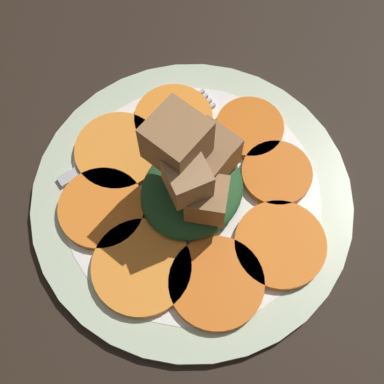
# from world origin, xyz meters

# --- Properties ---
(table_slab) EXTENTS (1.20, 1.20, 0.02)m
(table_slab) POSITION_xyz_m (0.00, 0.00, 0.01)
(table_slab) COLOR black
(table_slab) RESTS_ON ground
(plate) EXTENTS (0.31, 0.31, 0.01)m
(plate) POSITION_xyz_m (0.00, 0.00, 0.03)
(plate) COLOR beige
(plate) RESTS_ON table_slab
(carrot_slice_0) EXTENTS (0.08, 0.08, 0.01)m
(carrot_slice_0) POSITION_xyz_m (-0.05, -0.07, 0.04)
(carrot_slice_0) COLOR orange
(carrot_slice_0) RESTS_ON plate
(carrot_slice_1) EXTENTS (0.08, 0.08, 0.01)m
(carrot_slice_1) POSITION_xyz_m (0.01, -0.09, 0.04)
(carrot_slice_1) COLOR orange
(carrot_slice_1) RESTS_ON plate
(carrot_slice_2) EXTENTS (0.08, 0.08, 0.01)m
(carrot_slice_2) POSITION_xyz_m (0.06, -0.06, 0.04)
(carrot_slice_2) COLOR orange
(carrot_slice_2) RESTS_ON plate
(carrot_slice_3) EXTENTS (0.09, 0.09, 0.01)m
(carrot_slice_3) POSITION_xyz_m (0.08, 0.01, 0.04)
(carrot_slice_3) COLOR orange
(carrot_slice_3) RESTS_ON plate
(carrot_slice_4) EXTENTS (0.08, 0.08, 0.01)m
(carrot_slice_4) POSITION_xyz_m (0.05, 0.07, 0.04)
(carrot_slice_4) COLOR orange
(carrot_slice_4) RESTS_ON plate
(carrot_slice_5) EXTENTS (0.08, 0.08, 0.01)m
(carrot_slice_5) POSITION_xyz_m (-0.01, 0.09, 0.04)
(carrot_slice_5) COLOR orange
(carrot_slice_5) RESTS_ON plate
(carrot_slice_6) EXTENTS (0.07, 0.07, 0.01)m
(carrot_slice_6) POSITION_xyz_m (-0.07, 0.05, 0.04)
(carrot_slice_6) COLOR orange
(carrot_slice_6) RESTS_ON plate
(carrot_slice_7) EXTENTS (0.07, 0.07, 0.01)m
(carrot_slice_7) POSITION_xyz_m (-0.09, -0.00, 0.04)
(carrot_slice_7) COLOR #D66014
(carrot_slice_7) RESTS_ON plate
(center_pile) EXTENTS (0.10, 0.09, 0.11)m
(center_pile) POSITION_xyz_m (-0.00, -0.00, 0.07)
(center_pile) COLOR #235128
(center_pile) RESTS_ON plate
(fork) EXTENTS (0.17, 0.07, 0.00)m
(fork) POSITION_xyz_m (-0.02, -0.08, 0.03)
(fork) COLOR #B2B2B7
(fork) RESTS_ON plate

